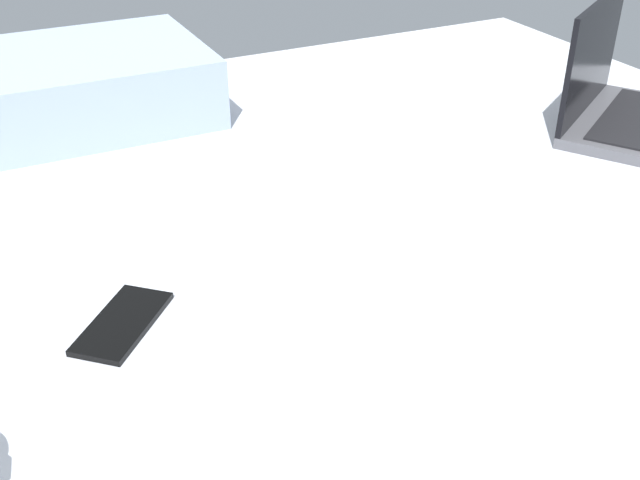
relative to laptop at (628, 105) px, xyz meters
The scene contains 4 objects.
bed_mattress 63.07cm from the laptop, behind, with size 180.00×140.00×18.00cm, color #B7BCC6.
laptop is the anchor object (origin of this frame).
cell_phone 101.68cm from the laptop, 169.36° to the right, with size 6.80×14.00×0.80cm, color black.
pillow 105.30cm from the laptop, 151.47° to the left, with size 52.00×36.00×13.00cm, color #8C9EB7.
Camera 1 is at (-50.23, -98.28, 74.80)cm, focal length 43.41 mm.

